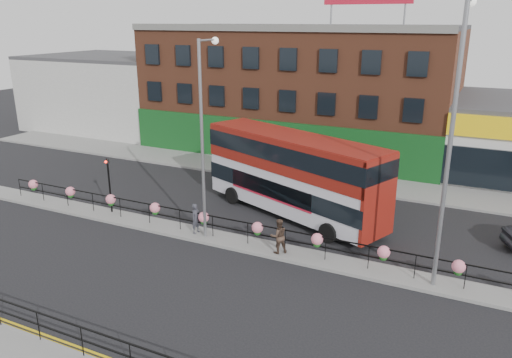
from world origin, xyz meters
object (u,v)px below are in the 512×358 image
at_px(pedestrian_a, 196,218).
at_px(pedestrian_b, 279,236).
at_px(double_decker_bus, 294,167).
at_px(lamp_column_east, 453,124).
at_px(lamp_column_west, 204,124).

bearing_deg(pedestrian_a, pedestrian_b, -85.19).
bearing_deg(double_decker_bus, pedestrian_b, -75.72).
bearing_deg(pedestrian_a, lamp_column_east, -81.41).
height_order(double_decker_bus, pedestrian_b, double_decker_bus).
relative_size(double_decker_bus, lamp_column_west, 1.20).
distance_m(pedestrian_b, lamp_column_east, 9.21).
relative_size(pedestrian_a, lamp_column_east, 0.14).
distance_m(pedestrian_a, lamp_column_west, 5.06).
relative_size(pedestrian_a, pedestrian_b, 0.92).
distance_m(double_decker_bus, pedestrian_a, 6.20).
xyz_separation_m(double_decker_bus, lamp_column_west, (-2.85, -4.67, 3.07)).
distance_m(lamp_column_west, lamp_column_east, 11.21).
xyz_separation_m(pedestrian_a, pedestrian_b, (4.76, -0.27, 0.07)).
height_order(double_decker_bus, lamp_column_west, lamp_column_west).
xyz_separation_m(pedestrian_a, lamp_column_west, (0.64, 0.08, 5.02)).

